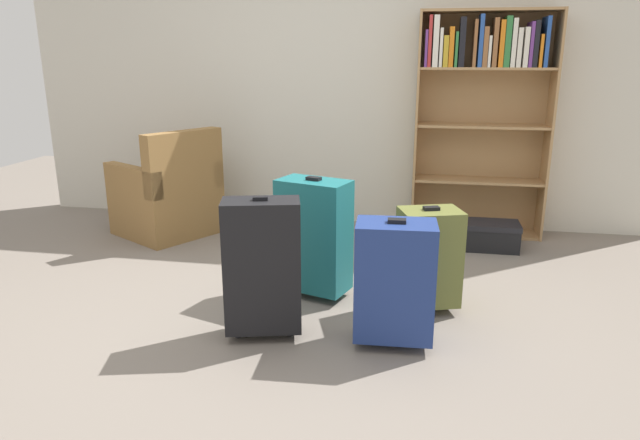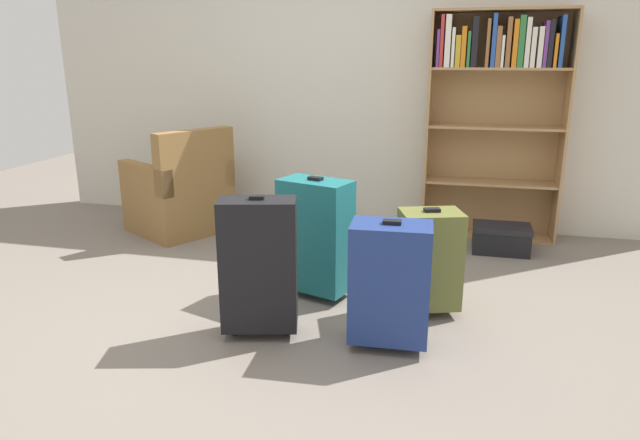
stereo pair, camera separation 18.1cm
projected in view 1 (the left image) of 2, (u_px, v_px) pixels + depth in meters
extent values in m
plane|color=slate|center=(270.00, 325.00, 3.21)|extent=(9.78, 9.78, 0.00)
cube|color=beige|center=(333.00, 76.00, 4.96)|extent=(5.59, 0.10, 2.60)
cube|color=#A87F51|center=(416.00, 126.00, 4.73)|extent=(0.02, 0.30, 1.82)
cube|color=#A87F51|center=(549.00, 128.00, 4.55)|extent=(0.02, 0.30, 1.82)
cube|color=#A87F51|center=(480.00, 125.00, 4.77)|extent=(1.07, 0.02, 1.82)
cube|color=#A87F51|center=(473.00, 232.00, 4.89)|extent=(1.03, 0.28, 0.02)
cube|color=#A87F51|center=(477.00, 180.00, 4.76)|extent=(1.03, 0.28, 0.02)
cube|color=#A87F51|center=(482.00, 126.00, 4.64)|extent=(1.03, 0.28, 0.02)
cube|color=#A87F51|center=(486.00, 68.00, 4.51)|extent=(1.03, 0.28, 0.02)
cube|color=#A87F51|center=(491.00, 10.00, 4.39)|extent=(1.03, 0.28, 0.02)
cube|color=#66337F|center=(426.00, 49.00, 4.51)|extent=(0.02, 0.20, 0.28)
cube|color=#B22D2D|center=(430.00, 42.00, 4.51)|extent=(0.03, 0.24, 0.39)
cube|color=silver|center=(436.00, 41.00, 4.48)|extent=(0.04, 0.19, 0.39)
cube|color=silver|center=(441.00, 48.00, 4.50)|extent=(0.02, 0.22, 0.29)
cube|color=gold|center=(446.00, 51.00, 4.49)|extent=(0.04, 0.19, 0.24)
cube|color=orange|center=(451.00, 47.00, 4.49)|extent=(0.04, 0.24, 0.30)
cube|color=#2D7238|center=(456.00, 50.00, 4.46)|extent=(0.02, 0.17, 0.27)
cube|color=black|center=(462.00, 42.00, 4.45)|extent=(0.04, 0.19, 0.37)
cube|color=brown|center=(475.00, 44.00, 4.44)|extent=(0.02, 0.20, 0.36)
cube|color=#264C99|center=(480.00, 41.00, 4.43)|extent=(0.03, 0.22, 0.39)
cube|color=brown|center=(484.00, 47.00, 4.45)|extent=(0.04, 0.24, 0.30)
cube|color=silver|center=(489.00, 52.00, 4.42)|extent=(0.02, 0.17, 0.24)
cube|color=brown|center=(494.00, 43.00, 4.41)|extent=(0.03, 0.20, 0.37)
cube|color=orange|center=(501.00, 44.00, 4.41)|extent=(0.03, 0.21, 0.35)
cube|color=#2D7238|center=(507.00, 42.00, 4.39)|extent=(0.04, 0.20, 0.38)
cube|color=silver|center=(513.00, 43.00, 4.39)|extent=(0.03, 0.21, 0.36)
cube|color=silver|center=(518.00, 48.00, 4.41)|extent=(0.03, 0.23, 0.29)
cube|color=silver|center=(525.00, 47.00, 4.37)|extent=(0.03, 0.18, 0.30)
cube|color=#66337F|center=(529.00, 45.00, 4.39)|extent=(0.03, 0.24, 0.34)
cube|color=black|center=(534.00, 44.00, 4.38)|extent=(0.03, 0.25, 0.34)
cube|color=orange|center=(539.00, 51.00, 4.38)|extent=(0.02, 0.22, 0.24)
cube|color=#264C99|center=(545.00, 42.00, 4.37)|extent=(0.03, 0.26, 0.37)
cube|color=olive|center=(167.00, 210.00, 4.85)|extent=(0.96, 0.96, 0.40)
cube|color=tan|center=(165.00, 183.00, 4.79)|extent=(0.75, 0.73, 0.08)
cube|color=olive|center=(184.00, 162.00, 4.55)|extent=(0.46, 0.66, 0.50)
cube|color=olive|center=(193.00, 169.00, 4.99)|extent=(0.65, 0.44, 0.22)
cube|color=olive|center=(132.00, 180.00, 4.55)|extent=(0.65, 0.44, 0.22)
cylinder|color=#1959A5|center=(234.00, 233.00, 4.72)|extent=(0.08, 0.08, 0.10)
torus|color=#1959A5|center=(240.00, 233.00, 4.71)|extent=(0.06, 0.01, 0.06)
cube|color=black|center=(490.00, 237.00, 4.47)|extent=(0.42, 0.27, 0.19)
cube|color=black|center=(491.00, 225.00, 4.44)|extent=(0.43, 0.28, 0.04)
cube|color=navy|center=(395.00, 280.00, 2.91)|extent=(0.42, 0.28, 0.62)
cube|color=black|center=(397.00, 221.00, 2.82)|extent=(0.09, 0.06, 0.02)
cylinder|color=black|center=(366.00, 337.00, 3.02)|extent=(0.05, 0.05, 0.05)
cylinder|color=black|center=(419.00, 341.00, 2.99)|extent=(0.05, 0.05, 0.05)
cube|color=#19666B|center=(314.00, 235.00, 3.52)|extent=(0.49, 0.37, 0.70)
cube|color=black|center=(314.00, 179.00, 3.42)|extent=(0.10, 0.07, 0.02)
cylinder|color=black|center=(294.00, 286.00, 3.69)|extent=(0.06, 0.06, 0.05)
cylinder|color=black|center=(335.00, 295.00, 3.55)|extent=(0.06, 0.06, 0.05)
cube|color=brown|center=(429.00, 257.00, 3.32)|extent=(0.40, 0.34, 0.57)
cube|color=black|center=(431.00, 208.00, 3.24)|extent=(0.10, 0.08, 0.02)
cylinder|color=black|center=(406.00, 306.00, 3.40)|extent=(0.06, 0.06, 0.05)
cylinder|color=black|center=(445.00, 304.00, 3.43)|extent=(0.06, 0.06, 0.05)
cube|color=black|center=(262.00, 266.00, 2.98)|extent=(0.44, 0.30, 0.71)
cube|color=black|center=(260.00, 198.00, 2.88)|extent=(0.08, 0.06, 0.02)
cylinder|color=black|center=(238.00, 332.00, 3.08)|extent=(0.06, 0.06, 0.05)
cylinder|color=black|center=(290.00, 330.00, 3.10)|extent=(0.06, 0.06, 0.05)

